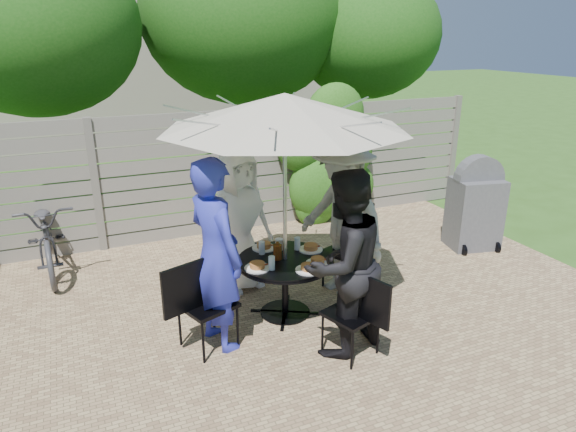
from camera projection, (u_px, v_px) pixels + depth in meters
name	position (u px, v px, depth m)	size (l,w,h in m)	color
backyard_envelope	(152.00, 43.00, 13.37)	(60.00, 60.00, 5.00)	#2F541A
patio_table	(285.00, 276.00, 5.39)	(1.24, 1.24, 0.65)	black
umbrella	(285.00, 111.00, 4.81)	(3.01, 3.01, 2.34)	silver
chair_back	(234.00, 260.00, 6.14)	(0.58, 0.76, 1.00)	black
person_back	(239.00, 221.00, 5.86)	(0.82, 0.53, 1.68)	white
chair_left	(207.00, 322.00, 4.86)	(0.72, 0.58, 0.95)	black
person_left	(216.00, 255.00, 4.72)	(0.68, 0.45, 1.87)	#292FB5
chair_front	(352.00, 330.00, 4.76)	(0.54, 0.67, 0.88)	black
person_front	(344.00, 264.00, 4.64)	(0.87, 0.67, 1.78)	black
chair_right	(348.00, 265.00, 6.03)	(0.73, 0.60, 0.96)	black
person_right	(342.00, 217.00, 5.73)	(1.20, 0.69, 1.86)	#999994
plate_back	(264.00, 246.00, 5.57)	(0.26, 0.26, 0.06)	white
plate_left	(257.00, 266.00, 5.10)	(0.26, 0.26, 0.06)	white
plate_front	(308.00, 268.00, 5.05)	(0.26, 0.26, 0.06)	white
plate_right	(311.00, 248.00, 5.53)	(0.26, 0.26, 0.06)	white
plate_extra	(318.00, 261.00, 5.21)	(0.24, 0.24, 0.06)	white
glass_back	(262.00, 248.00, 5.42)	(0.07, 0.07, 0.14)	silver
glass_left	(272.00, 263.00, 5.07)	(0.07, 0.07, 0.14)	silver
glass_right	(297.00, 244.00, 5.53)	(0.07, 0.07, 0.14)	silver
syrup_jug	(278.00, 252.00, 5.29)	(0.09, 0.09, 0.16)	#59280C
coffee_cup	(279.00, 245.00, 5.52)	(0.08, 0.08, 0.12)	#C6B293
bicycle	(48.00, 235.00, 6.42)	(0.64, 1.83, 0.96)	#333338
bbq_grill	(475.00, 207.00, 7.07)	(0.74, 0.63, 1.33)	#55555A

